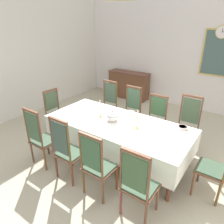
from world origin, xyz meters
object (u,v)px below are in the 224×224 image
spoon_primary (125,112)px  bowl_near_right (183,127)px  candlestick_east (137,121)px  mounted_clock (223,32)px  soup_tureen (113,116)px  chair_south_a (41,137)px  chair_head_east (218,164)px  sideboard (129,85)px  chair_north_a (107,104)px  chair_south_c (97,164)px  chair_south_b (67,149)px  chair_south_d (138,184)px  chair_north_d (187,125)px  dining_table (118,126)px  chair_north_c (155,118)px  chair_north_b (131,110)px  spoon_secondary (190,129)px  candlestick_west (100,110)px  chair_head_west (56,111)px  bowl_near_left (130,113)px

spoon_primary → bowl_near_right: bearing=-9.7°
candlestick_east → mounted_clock: size_ratio=1.06×
soup_tureen → chair_south_a: bearing=-130.9°
chair_head_east → sideboard: chair_head_east is taller
chair_north_a → chair_south_c: chair_north_a is taller
chair_south_b → chair_south_d: (1.33, 0.00, -0.02)m
chair_north_d → dining_table: bearing=45.0°
chair_south_b → sideboard: size_ratio=0.82×
chair_north_c → chair_south_c: bearing=90.0°
chair_north_b → spoon_secondary: 1.61m
bowl_near_right → sideboard: (-2.73, 2.66, -0.33)m
dining_table → chair_head_east: 1.78m
chair_north_c → mounted_clock: 2.99m
bowl_near_right → spoon_primary: 1.22m
chair_north_d → bowl_near_right: size_ratio=6.62×
chair_south_a → candlestick_west: 1.21m
chair_head_west → soup_tureen: 1.68m
chair_north_a → chair_north_c: bearing=179.7°
candlestick_east → chair_south_d: bearing=-59.4°
dining_table → bowl_near_right: bowl_near_right is taller
dining_table → candlestick_east: size_ratio=7.72×
chair_head_west → bowl_near_left: (1.76, 0.48, 0.24)m
chair_north_c → sideboard: chair_north_c is taller
chair_north_a → mounted_clock: 3.49m
chair_north_c → chair_head_east: bearing=145.5°
sideboard → spoon_primary: bearing=119.9°
chair_north_a → chair_head_east: 2.96m
chair_head_west → chair_south_d: bearing=70.0°
chair_north_c → chair_north_d: 0.70m
chair_south_d → candlestick_west: (-1.43, 1.01, 0.33)m
chair_south_d → spoon_secondary: chair_south_d is taller
dining_table → chair_north_a: chair_north_a is taller
candlestick_west → spoon_primary: bearing=61.9°
spoon_secondary → chair_south_a: bearing=-134.5°
chair_north_b → candlestick_east: bearing=125.7°
chair_south_b → spoon_secondary: chair_south_b is taller
chair_south_c → candlestick_west: (-0.73, 1.01, 0.33)m
dining_table → chair_north_d: chair_north_d is taller
candlestick_west → chair_head_west: bearing=180.0°
chair_head_east → chair_south_b: bearing=115.9°
chair_south_b → chair_head_west: (-1.46, 1.01, -0.05)m
chair_head_west → bowl_near_left: chair_head_west is taller
chair_south_c → chair_south_b: bearing=-179.7°
soup_tureen → candlestick_east: bearing=0.0°
dining_table → chair_head_east: bearing=-0.0°
bowl_near_left → spoon_primary: bowl_near_left is taller
bowl_near_left → bowl_near_right: same height
chair_head_east → chair_north_c: bearing=55.5°
chair_south_c → chair_north_d: (0.69, 2.03, 0.02)m
dining_table → mounted_clock: 3.84m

